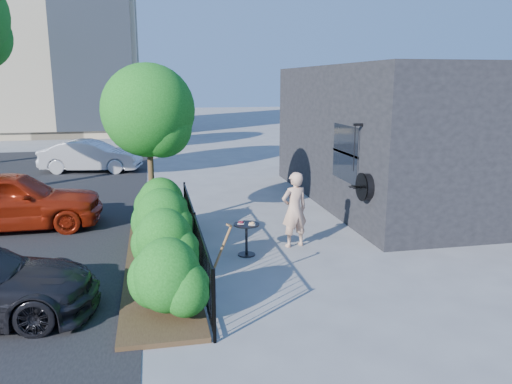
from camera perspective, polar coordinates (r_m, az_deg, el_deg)
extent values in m
plane|color=gray|center=(10.23, 1.60, -7.87)|extent=(120.00, 120.00, 0.00)
cube|color=black|center=(15.91, 17.48, 6.33)|extent=(6.00, 9.00, 4.00)
cube|color=black|center=(12.77, 10.19, 4.39)|extent=(0.04, 1.60, 1.40)
cube|color=black|center=(12.77, 10.21, 4.39)|extent=(0.05, 1.70, 0.06)
cylinder|color=black|center=(11.47, 12.43, 0.59)|extent=(0.18, 0.60, 0.60)
cylinder|color=black|center=(11.43, 11.97, 0.57)|extent=(0.03, 0.64, 0.64)
cube|color=black|center=(11.72, 11.66, 7.56)|extent=(0.25, 0.06, 0.06)
cylinder|color=black|center=(11.75, 11.18, 4.89)|extent=(0.02, 0.02, 1.05)
cylinder|color=black|center=(7.05, -4.80, -12.88)|extent=(0.05, 0.05, 1.10)
cylinder|color=black|center=(9.83, -6.96, -5.44)|extent=(0.05, 0.05, 1.10)
cylinder|color=black|center=(12.71, -8.13, -1.31)|extent=(0.05, 0.05, 1.10)
cube|color=black|center=(9.68, -7.04, -2.57)|extent=(0.03, 6.00, 0.03)
cube|color=black|center=(9.98, -6.89, -7.90)|extent=(0.03, 6.00, 0.03)
cylinder|color=black|center=(7.14, -4.90, -12.54)|extent=(0.02, 0.02, 1.04)
cylinder|color=black|center=(7.32, -5.10, -11.89)|extent=(0.02, 0.02, 1.04)
cylinder|color=black|center=(7.50, -5.28, -11.26)|extent=(0.02, 0.02, 1.04)
cylinder|color=black|center=(7.68, -5.45, -10.67)|extent=(0.02, 0.02, 1.04)
cylinder|color=black|center=(7.86, -5.62, -10.10)|extent=(0.02, 0.02, 1.04)
cylinder|color=black|center=(8.05, -5.78, -9.56)|extent=(0.02, 0.02, 1.04)
cylinder|color=black|center=(8.23, -5.93, -9.04)|extent=(0.02, 0.02, 1.04)
cylinder|color=black|center=(8.42, -6.07, -8.55)|extent=(0.02, 0.02, 1.04)
cylinder|color=black|center=(8.61, -6.21, -8.07)|extent=(0.02, 0.02, 1.04)
cylinder|color=black|center=(8.79, -6.34, -7.62)|extent=(0.02, 0.02, 1.04)
cylinder|color=black|center=(8.98, -6.46, -7.19)|extent=(0.02, 0.02, 1.04)
cylinder|color=black|center=(9.17, -6.58, -6.77)|extent=(0.02, 0.02, 1.04)
cylinder|color=black|center=(9.36, -6.70, -6.37)|extent=(0.02, 0.02, 1.04)
cylinder|color=black|center=(9.54, -6.81, -5.99)|extent=(0.02, 0.02, 1.04)
cylinder|color=black|center=(9.73, -6.91, -5.62)|extent=(0.02, 0.02, 1.04)
cylinder|color=black|center=(9.92, -7.01, -5.26)|extent=(0.02, 0.02, 1.04)
cylinder|color=black|center=(10.11, -7.11, -4.92)|extent=(0.02, 0.02, 1.04)
cylinder|color=black|center=(10.30, -7.20, -4.59)|extent=(0.02, 0.02, 1.04)
cylinder|color=black|center=(10.49, -7.29, -4.27)|extent=(0.02, 0.02, 1.04)
cylinder|color=black|center=(10.69, -7.38, -3.97)|extent=(0.02, 0.02, 1.04)
cylinder|color=black|center=(10.88, -7.46, -3.67)|extent=(0.02, 0.02, 1.04)
cylinder|color=black|center=(11.07, -7.54, -3.39)|extent=(0.02, 0.02, 1.04)
cylinder|color=black|center=(11.26, -7.62, -3.11)|extent=(0.02, 0.02, 1.04)
cylinder|color=black|center=(11.45, -7.70, -2.85)|extent=(0.02, 0.02, 1.04)
cylinder|color=black|center=(11.65, -7.77, -2.59)|extent=(0.02, 0.02, 1.04)
cylinder|color=black|center=(11.84, -7.84, -2.34)|extent=(0.02, 0.02, 1.04)
cylinder|color=black|center=(12.03, -7.91, -2.10)|extent=(0.02, 0.02, 1.04)
cylinder|color=black|center=(12.23, -7.97, -1.87)|extent=(0.02, 0.02, 1.04)
cylinder|color=black|center=(12.42, -8.04, -1.64)|extent=(0.02, 0.02, 1.04)
cylinder|color=black|center=(12.61, -8.10, -1.42)|extent=(0.02, 0.02, 1.04)
cube|color=#382616|center=(9.97, -10.94, -8.42)|extent=(1.30, 6.00, 0.08)
ellipsoid|color=#135212|center=(7.68, -10.08, -9.60)|extent=(1.10, 1.10, 1.24)
ellipsoid|color=#135212|center=(9.19, -10.41, -5.87)|extent=(1.10, 1.10, 1.24)
ellipsoid|color=#135212|center=(10.62, -10.64, -3.35)|extent=(1.10, 1.10, 1.24)
ellipsoid|color=#135212|center=(11.97, -10.79, -1.54)|extent=(1.10, 1.10, 1.24)
cylinder|color=#3F2B19|center=(12.35, -11.87, 1.23)|extent=(0.14, 0.14, 2.40)
sphere|color=#135212|center=(12.15, -12.22, 8.83)|extent=(2.20, 2.20, 2.20)
sphere|color=#135212|center=(11.97, -10.70, 7.26)|extent=(1.43, 1.43, 1.43)
cylinder|color=black|center=(10.34, -1.10, -3.74)|extent=(0.54, 0.54, 0.03)
cylinder|color=black|center=(10.44, -1.09, -5.50)|extent=(0.05, 0.05, 0.65)
cylinder|color=black|center=(10.55, -1.08, -7.15)|extent=(0.36, 0.36, 0.03)
cube|color=white|center=(10.37, -1.73, -3.60)|extent=(0.17, 0.17, 0.01)
cube|color=white|center=(10.30, -0.47, -3.71)|extent=(0.17, 0.17, 0.01)
torus|color=#530D1C|center=(10.37, -1.73, -3.48)|extent=(0.12, 0.12, 0.04)
torus|color=tan|center=(10.29, -0.47, -3.59)|extent=(0.12, 0.12, 0.04)
imported|color=tan|center=(10.90, 4.41, -2.02)|extent=(0.68, 0.53, 1.67)
cylinder|color=brown|center=(8.50, -4.27, -7.36)|extent=(0.48, 0.04, 1.08)
cube|color=gray|center=(8.70, -5.31, -11.07)|extent=(0.11, 0.17, 0.23)
cylinder|color=brown|center=(8.35, -3.14, -3.78)|extent=(0.10, 0.09, 0.06)
imported|color=#9A210C|center=(13.54, -26.33, -0.86)|extent=(4.34, 1.83, 1.47)
imported|color=#B6B5BB|center=(21.06, -18.35, 3.93)|extent=(4.04, 2.00, 1.27)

